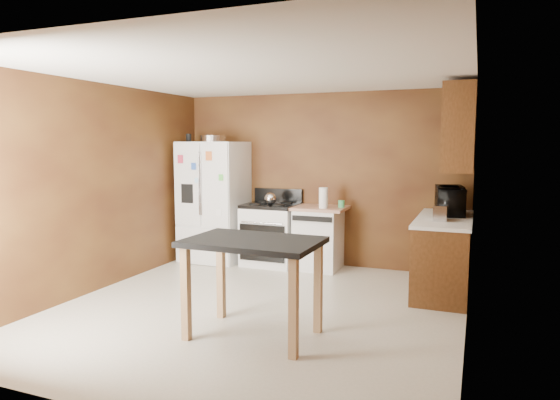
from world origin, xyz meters
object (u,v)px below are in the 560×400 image
Objects in this scene: gas_range at (271,233)px; green_canister at (341,204)px; pen_cup at (189,138)px; roasting_pan at (213,139)px; island at (253,255)px; microwave at (450,202)px; paper_towel at (323,198)px; toaster at (441,213)px; kettle at (270,199)px; dishwasher at (318,237)px; refrigerator at (214,202)px.

green_canister is at bearing 3.14° from gas_range.
pen_cup is 1.22× the size of green_canister.
island is at bearing -54.22° from roasting_pan.
pen_cup is 3.85m from microwave.
paper_towel reaches higher than toaster.
island is (-1.57, -2.37, -0.29)m from microwave.
pen_cup reaches higher than green_canister.
kettle is at bearing 1.67° from pen_cup.
gas_range is at bearing 172.03° from paper_towel.
refrigerator is at bearing -177.01° from dishwasher.
paper_towel reaches higher than gas_range.
microwave reaches higher than green_canister.
gas_range is (-2.41, 0.74, -0.53)m from toaster.
kettle is at bearing -71.81° from gas_range.
roasting_pan reaches higher than paper_towel.
pen_cup is 0.21× the size of microwave.
roasting_pan is at bearing 179.63° from kettle.
refrigerator is (-3.39, 0.17, -0.16)m from microwave.
kettle is at bearing -169.56° from dishwasher.
island is (1.82, -2.54, -0.13)m from refrigerator.
gas_range is at bearing 6.18° from roasting_pan.
dishwasher is (1.63, 0.09, -0.45)m from refrigerator.
refrigerator reaches higher than green_canister.
gas_range is (0.89, 0.10, -1.39)m from roasting_pan.
microwave is 0.32× the size of refrigerator.
toaster is 0.52m from microwave.
refrigerator is (0.37, 0.08, -0.96)m from pen_cup.
paper_towel is (2.11, 0.02, -0.83)m from pen_cup.
kettle is 2.46m from toaster.
roasting_pan is at bearing 171.62° from toaster.
island is at bearing -70.59° from kettle.
roasting_pan is at bearing -175.71° from dishwasher.
refrigerator is (-1.95, -0.12, -0.04)m from green_canister.
paper_towel is at bearing 91.92° from island.
dishwasher is at bearing 10.44° from kettle.
pen_cup is 0.14× the size of dishwasher.
paper_towel is at bearing -1.83° from refrigerator.
toaster is at bearing -30.01° from green_canister.
kettle reaches higher than island.
toaster is at bearing -9.17° from pen_cup.
refrigerator is at bearing 77.98° from microwave.
green_canister is 2.66m from island.
dishwasher is at bearing 4.71° from pen_cup.
pen_cup is 0.69× the size of kettle.
toaster is 0.27× the size of dishwasher.
green_canister is at bearing 87.28° from island.
gas_range reaches higher than green_canister.
pen_cup is 0.50× the size of toaster.
dishwasher is (-0.11, 0.14, -0.58)m from paper_towel.
island is (-1.50, -1.86, -0.22)m from toaster.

